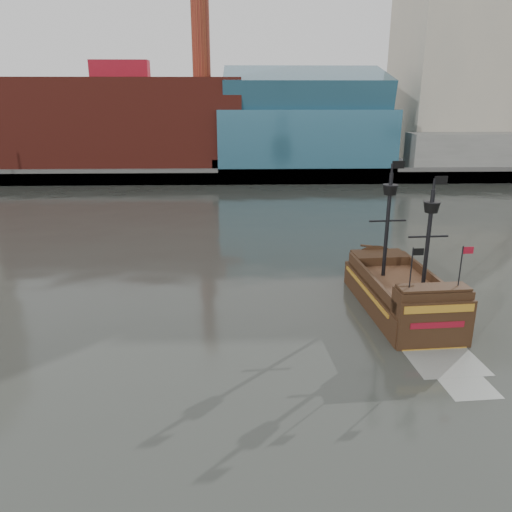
{
  "coord_description": "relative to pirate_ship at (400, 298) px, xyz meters",
  "views": [
    {
      "loc": [
        -1.33,
        -20.74,
        14.4
      ],
      "look_at": [
        -0.32,
        11.2,
        4.0
      ],
      "focal_mm": 35.0,
      "sensor_mm": 36.0,
      "label": 1
    }
  ],
  "objects": [
    {
      "name": "ground",
      "position": [
        -9.68,
        -10.83,
        -0.99
      ],
      "size": [
        400.0,
        400.0,
        0.0
      ],
      "primitive_type": "plane",
      "color": "#262823",
      "rests_on": "ground"
    },
    {
      "name": "promenade_far",
      "position": [
        -9.68,
        81.17,
        0.01
      ],
      "size": [
        220.0,
        60.0,
        2.0
      ],
      "primitive_type": "cube",
      "color": "slate",
      "rests_on": "ground"
    },
    {
      "name": "seawall",
      "position": [
        -9.68,
        51.67,
        0.31
      ],
      "size": [
        220.0,
        1.0,
        2.6
      ],
      "primitive_type": "cube",
      "color": "#4C4C49",
      "rests_on": "ground"
    },
    {
      "name": "skyline",
      "position": [
        -4.48,
        73.73,
        23.56
      ],
      "size": [
        149.0,
        45.0,
        62.0
      ],
      "color": "brown",
      "rests_on": "promenade_far"
    },
    {
      "name": "pirate_ship",
      "position": [
        0.0,
        0.0,
        0.0
      ],
      "size": [
        5.43,
        14.84,
        10.91
      ],
      "rotation": [
        0.0,
        0.0,
        0.07
      ],
      "color": "black",
      "rests_on": "ground"
    }
  ]
}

